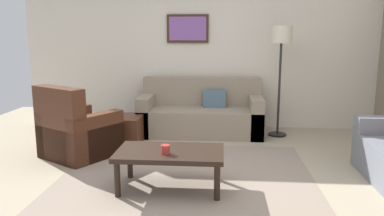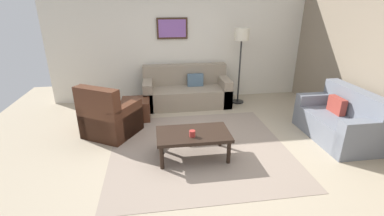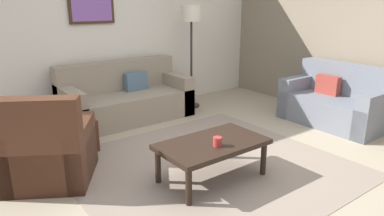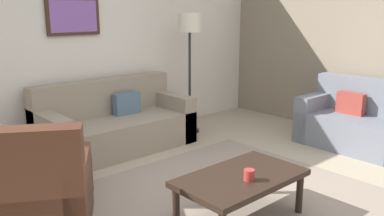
% 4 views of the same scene
% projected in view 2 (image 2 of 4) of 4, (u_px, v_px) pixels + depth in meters
% --- Properties ---
extents(ground_plane, '(8.00, 8.00, 0.00)m').
position_uv_depth(ground_plane, '(199.00, 148.00, 4.44)').
color(ground_plane, tan).
extents(rear_partition, '(6.00, 0.12, 2.80)m').
position_uv_depth(rear_partition, '(181.00, 40.00, 6.31)').
color(rear_partition, silver).
rests_on(rear_partition, ground_plane).
extents(stone_feature_panel, '(0.12, 5.20, 2.80)m').
position_uv_depth(stone_feature_panel, '(384.00, 58.00, 4.33)').
color(stone_feature_panel, gray).
rests_on(stone_feature_panel, ground_plane).
extents(area_rug, '(2.84, 2.70, 0.01)m').
position_uv_depth(area_rug, '(199.00, 148.00, 4.44)').
color(area_rug, gray).
rests_on(area_rug, ground_plane).
extents(couch_main, '(1.94, 0.87, 0.88)m').
position_uv_depth(couch_main, '(186.00, 91.00, 6.27)').
color(couch_main, gray).
rests_on(couch_main, ground_plane).
extents(couch_loveseat, '(0.80, 1.44, 0.88)m').
position_uv_depth(couch_loveseat, '(341.00, 122.00, 4.66)').
color(couch_loveseat, slate).
rests_on(couch_loveseat, ground_plane).
extents(armchair_leather, '(1.10, 1.10, 0.95)m').
position_uv_depth(armchair_leather, '(109.00, 120.00, 4.76)').
color(armchair_leather, '#4C2819').
rests_on(armchair_leather, ground_plane).
extents(ottoman, '(0.56, 0.56, 0.40)m').
position_uv_depth(ottoman, '(136.00, 109.00, 5.51)').
color(ottoman, '#4C2819').
rests_on(ottoman, ground_plane).
extents(coffee_table, '(1.10, 0.64, 0.41)m').
position_uv_depth(coffee_table, '(193.00, 136.00, 4.08)').
color(coffee_table, black).
rests_on(coffee_table, ground_plane).
extents(cup, '(0.09, 0.09, 0.09)m').
position_uv_depth(cup, '(192.00, 134.00, 3.93)').
color(cup, '#B2332D').
rests_on(cup, coffee_table).
extents(lamp_standing, '(0.32, 0.32, 1.71)m').
position_uv_depth(lamp_standing, '(241.00, 42.00, 5.93)').
color(lamp_standing, black).
rests_on(lamp_standing, ground_plane).
extents(framed_artwork, '(0.70, 0.04, 0.47)m').
position_uv_depth(framed_artwork, '(172.00, 28.00, 6.10)').
color(framed_artwork, '#382316').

